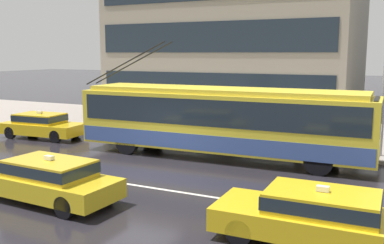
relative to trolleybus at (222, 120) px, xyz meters
The scene contains 12 objects.
ground_plane 4.41m from the trolleybus, 114.03° to the right, with size 160.00×160.00×0.00m, color #242128.
sidewalk_slab 6.98m from the trolleybus, 104.21° to the left, with size 80.00×10.00×0.14m, color gray.
lane_centre_line 5.46m from the trolleybus, 108.66° to the right, with size 72.00×0.14×0.01m, color silver.
trolleybus is the anchor object (origin of this frame).
taxi_oncoming_far 8.72m from the trolleybus, 53.32° to the right, with size 4.58×1.90×1.39m.
taxi_queued_behind_bus 10.05m from the trolleybus, behind, with size 4.45×2.11×1.39m.
taxi_oncoming_near 7.87m from the trolleybus, 108.82° to the right, with size 4.71×2.01×1.39m.
bus_shelter 3.64m from the trolleybus, 114.65° to the left, with size 3.71×1.51×2.43m.
pedestrian_at_shelter 4.96m from the trolleybus, 121.69° to the left, with size 0.37×0.37×1.60m.
pedestrian_approaching_curb 3.55m from the trolleybus, 110.79° to the left, with size 1.12×1.12×1.93m.
pedestrian_walking_past 4.94m from the trolleybus, 57.66° to the left, with size 1.55×1.55×1.94m.
pedestrian_waiting_by_pole 3.76m from the trolleybus, 47.61° to the left, with size 1.31×1.31×2.01m.
Camera 1 is at (8.50, -13.09, 4.35)m, focal length 41.21 mm.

